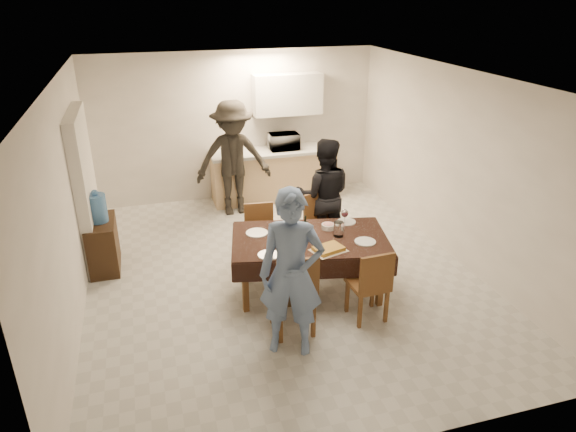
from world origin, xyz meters
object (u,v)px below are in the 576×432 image
person_near (291,274)px  microwave (284,141)px  wine_bottle (305,226)px  person_kitchen (233,159)px  console (103,245)px  water_jug (97,208)px  dining_table (310,240)px  water_pitcher (339,229)px  savoury_tart (329,249)px  person_far (324,195)px

person_near → microwave: bearing=96.8°
wine_bottle → person_kitchen: bearing=98.3°
console → wine_bottle: size_ratio=2.69×
console → person_near: (1.97, -2.37, 0.56)m
person_kitchen → water_jug: bearing=-146.2°
dining_table → microwave: bearing=91.7°
person_near → person_kitchen: size_ratio=0.94×
water_pitcher → microwave: (0.21, 3.21, 0.22)m
water_jug → water_pitcher: size_ratio=2.02×
savoury_tart → person_kitchen: (-0.54, 3.09, 0.20)m
water_jug → water_pitcher: water_jug is taller
microwave → person_near: person_near is taller
wine_bottle → microwave: microwave is taller
water_jug → wine_bottle: (2.47, -1.27, -0.01)m
console → microwave: (3.07, 1.84, 0.70)m
water_jug → savoury_tart: bearing=-33.0°
water_jug → microwave: microwave is taller
savoury_tart → microwave: 3.58m
water_jug → savoury_tart: 3.13m
person_near → person_far: (1.10, 2.10, -0.07)m
console → person_near: person_near is taller
dining_table → wine_bottle: 0.19m
water_jug → dining_table: bearing=-27.7°
savoury_tart → person_far: bearing=72.5°
water_pitcher → water_jug: bearing=154.5°
water_jug → person_far: (3.07, -0.27, -0.05)m
water_jug → water_pitcher: (2.87, -1.37, -0.06)m
console → water_pitcher: bearing=-25.5°
water_jug → person_near: (1.97, -2.37, 0.02)m
microwave → wine_bottle: bearing=79.0°
water_jug → person_near: size_ratio=0.21×
water_jug → person_near: 3.08m
console → person_kitchen: person_kitchen is taller
water_jug → savoury_tart: size_ratio=0.98×
water_pitcher → person_near: (-0.90, -1.00, 0.07)m
savoury_tart → water_pitcher: bearing=52.9°
wine_bottle → savoury_tart: wine_bottle is taller
wine_bottle → console: bearing=152.8°
person_kitchen → wine_bottle: bearing=-81.7°
console → water_pitcher: water_pitcher is taller
water_pitcher → wine_bottle: bearing=166.0°
microwave → water_jug: bearing=30.9°
water_jug → person_kitchen: (2.08, 1.39, 0.07)m
dining_table → person_near: bearing=-105.9°
microwave → person_kitchen: size_ratio=0.27×
microwave → person_far: size_ratio=0.31×
person_near → water_pitcher: bearing=69.5°
wine_bottle → microwave: 3.17m
dining_table → savoury_tart: savoury_tart is taller
wine_bottle → person_near: size_ratio=0.15×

